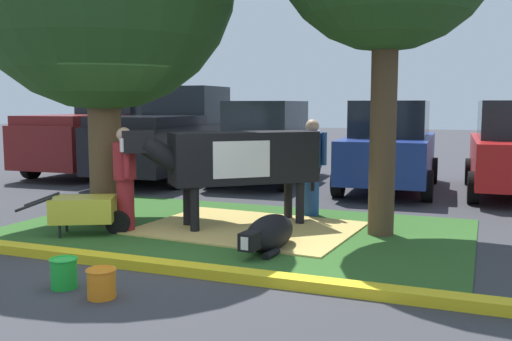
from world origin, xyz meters
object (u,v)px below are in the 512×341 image
at_px(person_handler, 312,164).
at_px(pickup_truck_black, 174,136).
at_px(cow_holstein, 237,158).
at_px(bucket_orange, 101,283).
at_px(person_visitor_near, 125,177).
at_px(pickup_truck_maroon, 103,133).
at_px(wheelbarrow, 85,210).
at_px(calf_lying, 269,234).
at_px(sedan_blue, 390,147).
at_px(bucket_green, 64,272).
at_px(hatchback_white, 266,143).

xyz_separation_m(person_handler, pickup_truck_black, (-4.87, 3.72, 0.20)).
relative_size(cow_holstein, bucket_orange, 8.40).
distance_m(person_visitor_near, pickup_truck_maroon, 8.15).
distance_m(person_handler, wheelbarrow, 3.85).
xyz_separation_m(calf_lying, sedan_blue, (0.60, 6.21, 0.75)).
xyz_separation_m(cow_holstein, person_visitor_near, (-1.43, -0.98, -0.24)).
xyz_separation_m(cow_holstein, bucket_green, (-0.49, -3.49, -0.93)).
distance_m(pickup_truck_maroon, hatchback_white, 5.03).
relative_size(calf_lying, bucket_green, 4.04).
relative_size(cow_holstein, hatchback_white, 0.58).
distance_m(calf_lying, person_handler, 2.64).
bearing_deg(pickup_truck_black, calf_lying, -51.23).
relative_size(cow_holstein, calf_lying, 1.97).
xyz_separation_m(bucket_orange, pickup_truck_maroon, (-6.59, 8.99, 0.96)).
relative_size(calf_lying, bucket_orange, 4.25).
xyz_separation_m(bucket_orange, sedan_blue, (1.52, 8.59, 0.83)).
bearing_deg(pickup_truck_black, wheelbarrow, -71.31).
height_order(wheelbarrow, bucket_orange, wheelbarrow).
distance_m(cow_holstein, bucket_green, 3.65).
bearing_deg(wheelbarrow, person_visitor_near, 42.33).
distance_m(cow_holstein, pickup_truck_maroon, 8.45).
height_order(person_visitor_near, pickup_truck_black, pickup_truck_black).
height_order(cow_holstein, pickup_truck_black, pickup_truck_black).
bearing_deg(bucket_orange, bucket_green, 168.59).
relative_size(calf_lying, pickup_truck_black, 0.24).
relative_size(wheelbarrow, pickup_truck_black, 0.28).
height_order(wheelbarrow, pickup_truck_maroon, pickup_truck_maroon).
bearing_deg(person_visitor_near, person_handler, 45.45).
relative_size(bucket_orange, pickup_truck_black, 0.06).
bearing_deg(wheelbarrow, cow_holstein, 36.56).
bearing_deg(cow_holstein, wheelbarrow, -143.44).
bearing_deg(wheelbarrow, sedan_blue, 61.42).
relative_size(person_handler, wheelbarrow, 1.09).
height_order(calf_lying, person_visitor_near, person_visitor_near).
bearing_deg(pickup_truck_maroon, pickup_truck_black, -8.05).
bearing_deg(sedan_blue, bucket_green, -103.83).
bearing_deg(cow_holstein, calf_lying, -51.14).
bearing_deg(hatchback_white, person_visitor_near, -89.44).
relative_size(calf_lying, hatchback_white, 0.29).
relative_size(pickup_truck_maroon, sedan_blue, 1.22).
distance_m(pickup_truck_black, hatchback_white, 2.56).
height_order(bucket_orange, pickup_truck_black, pickup_truck_black).
distance_m(person_visitor_near, wheelbarrow, 0.76).
bearing_deg(person_visitor_near, calf_lying, -5.92).
distance_m(bucket_green, pickup_truck_black, 9.28).
bearing_deg(bucket_orange, person_handler, 81.26).
height_order(calf_lying, person_handler, person_handler).
bearing_deg(sedan_blue, person_handler, -101.80).
height_order(calf_lying, hatchback_white, hatchback_white).
height_order(wheelbarrow, hatchback_white, hatchback_white).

